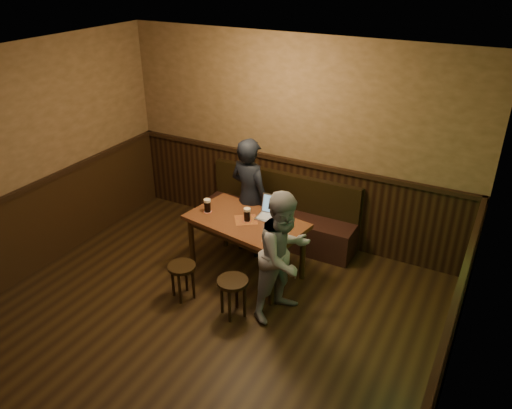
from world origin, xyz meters
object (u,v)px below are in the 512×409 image
at_px(pint_right, 278,230).
at_px(stool_left, 182,272).
at_px(stool_right, 233,287).
at_px(pint_left, 207,206).
at_px(person_suit, 250,197).
at_px(bench, 279,219).
at_px(person_grey, 284,256).
at_px(pint_mid, 247,215).
at_px(laptop, 273,212).
at_px(pub_table, 246,227).

bearing_deg(pint_right, stool_left, -145.00).
xyz_separation_m(stool_right, pint_left, (-0.80, 0.76, 0.47)).
distance_m(stool_left, stool_right, 0.68).
bearing_deg(stool_right, pint_left, 136.66).
height_order(pint_right, person_suit, person_suit).
xyz_separation_m(bench, person_grey, (0.74, -1.44, 0.44)).
height_order(pint_left, person_grey, person_grey).
height_order(stool_left, pint_left, pint_left).
distance_m(pint_mid, person_grey, 0.87).
bearing_deg(pint_mid, laptop, 45.02).
bearing_deg(stool_left, pint_right, 35.00).
xyz_separation_m(laptop, person_suit, (-0.46, 0.25, -0.01)).
bearing_deg(person_suit, pint_right, 151.58).
bearing_deg(pub_table, pint_mid, -10.28).
height_order(pint_right, person_grey, person_grey).
relative_size(pint_mid, laptop, 0.46).
height_order(pub_table, stool_right, pub_table).
bearing_deg(pint_mid, person_suit, 115.48).
bearing_deg(pub_table, stool_left, -107.77).
height_order(pint_mid, person_grey, person_grey).
distance_m(stool_left, pint_mid, 1.02).
relative_size(stool_left, laptop, 1.21).
bearing_deg(stool_right, pint_right, 70.12).
xyz_separation_m(pint_mid, laptop, (0.23, 0.23, -0.02)).
height_order(person_suit, person_grey, person_suit).
distance_m(bench, person_suit, 0.73).
distance_m(bench, pint_left, 1.25).
bearing_deg(pint_mid, pint_left, -176.85).
xyz_separation_m(pub_table, pint_left, (-0.53, -0.04, 0.19)).
relative_size(stool_left, pint_right, 2.78).
xyz_separation_m(stool_right, person_grey, (0.47, 0.31, 0.38)).
relative_size(bench, pub_table, 1.43).
bearing_deg(stool_right, pint_mid, 107.72).
distance_m(stool_right, laptop, 1.12).
xyz_separation_m(pub_table, person_suit, (-0.21, 0.47, 0.15)).
xyz_separation_m(pint_right, laptop, (-0.25, 0.38, -0.01)).
relative_size(pub_table, stool_left, 3.45).
height_order(bench, person_grey, person_grey).
xyz_separation_m(bench, pub_table, (-0.00, -0.96, 0.35)).
height_order(stool_right, pint_right, pint_right).
height_order(pint_left, person_suit, person_suit).
relative_size(stool_left, person_suit, 0.27).
xyz_separation_m(bench, laptop, (0.26, -0.73, 0.52)).
bearing_deg(pub_table, bench, 99.47).
bearing_deg(bench, person_grey, -62.68).
distance_m(stool_right, person_suit, 1.42).
bearing_deg(laptop, bench, 106.72).
relative_size(stool_left, pint_left, 2.56).
bearing_deg(pub_table, pint_left, -166.40).
distance_m(pint_left, pint_right, 1.04).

